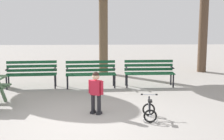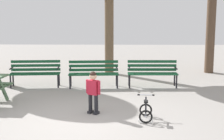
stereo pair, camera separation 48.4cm
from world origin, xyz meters
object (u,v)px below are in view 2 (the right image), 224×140
at_px(park_bench_left, 94,71).
at_px(park_bench_right, 152,71).
at_px(park_bench_far_left, 35,71).
at_px(child_standing, 93,89).
at_px(kids_bicycle, 146,111).

height_order(park_bench_left, park_bench_right, same).
height_order(park_bench_far_left, park_bench_right, same).
relative_size(park_bench_right, child_standing, 1.57).
bearing_deg(park_bench_far_left, kids_bicycle, -45.70).
bearing_deg(park_bench_right, kids_bicycle, -97.97).
distance_m(park_bench_left, kids_bicycle, 3.68).
height_order(park_bench_right, kids_bicycle, park_bench_right).
bearing_deg(park_bench_left, park_bench_far_left, 179.29).
xyz_separation_m(park_bench_left, park_bench_right, (1.91, 0.09, 0.00)).
bearing_deg(kids_bicycle, park_bench_far_left, 134.30).
bearing_deg(park_bench_left, kids_bicycle, -67.22).
bearing_deg(kids_bicycle, park_bench_right, 82.03).
bearing_deg(park_bench_right, park_bench_far_left, -178.94).
xyz_separation_m(park_bench_left, child_standing, (0.20, -2.93, 0.09)).
bearing_deg(park_bench_left, park_bench_right, 2.83).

